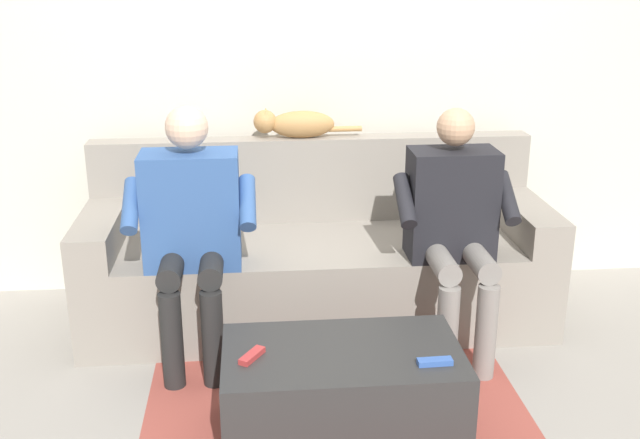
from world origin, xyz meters
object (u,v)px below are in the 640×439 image
person_right_seated (191,221)px  remote_red (252,356)px  coffee_table (342,394)px  cat_on_backrest (294,124)px  couch (317,262)px  person_left_seated (454,219)px  remote_blue (435,362)px

person_right_seated → remote_red: person_right_seated is taller
coffee_table → remote_red: size_ratio=7.04×
cat_on_backrest → remote_red: bearing=79.9°
cat_on_backrest → coffee_table: bearing=93.9°
coffee_table → cat_on_backrest: bearing=-86.1°
couch → person_left_seated: 0.82m
couch → remote_blue: size_ratio=18.08×
cat_on_backrest → remote_blue: 1.72m
coffee_table → remote_red: remote_red is taller
couch → remote_red: (0.35, 1.15, 0.09)m
cat_on_backrest → remote_blue: bearing=105.5°
person_left_seated → remote_blue: person_left_seated is taller
coffee_table → person_right_seated: 1.08m
couch → person_left_seated: (-0.62, 0.40, 0.36)m
person_right_seated → cat_on_backrest: (-0.52, -0.68, 0.31)m
couch → coffee_table: (0.00, 1.12, -0.11)m
remote_blue → remote_red: same height
cat_on_backrest → remote_red: (0.26, 1.44, -0.60)m
person_left_seated → person_right_seated: person_right_seated is taller
couch → remote_red: bearing=72.9°
coffee_table → person_right_seated: size_ratio=0.77×
person_left_seated → person_right_seated: (1.24, -0.02, 0.02)m
couch → remote_blue: 1.30m
coffee_table → person_right_seated: (0.62, -0.73, 0.50)m
person_right_seated → coffee_table: bearing=130.2°
remote_red → coffee_table: bearing=-52.6°
person_left_seated → cat_on_backrest: bearing=-44.2°
remote_red → remote_blue: bearing=-66.6°
person_left_seated → remote_blue: size_ratio=8.95×
coffee_table → cat_on_backrest: (0.10, -1.41, 0.81)m
person_left_seated → remote_blue: bearing=71.5°
cat_on_backrest → remote_blue: size_ratio=4.42×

